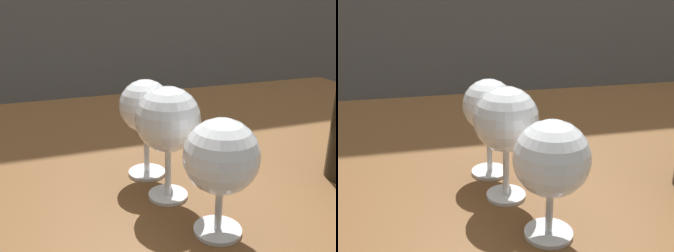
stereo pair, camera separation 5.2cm
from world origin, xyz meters
The scene contains 4 objects.
dining_table centered at (0.00, 0.00, 0.62)m, with size 1.40×0.81×0.71m.
wine_glass_pinot centered at (-0.04, -0.29, 0.81)m, with size 0.09×0.09×0.15m.
wine_glass_amber centered at (-0.07, -0.19, 0.83)m, with size 0.09×0.09×0.16m.
wine_glass_rose centered at (-0.07, -0.11, 0.82)m, with size 0.08×0.08×0.16m.
Camera 1 is at (-0.23, -0.65, 0.99)m, focal length 40.67 mm.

